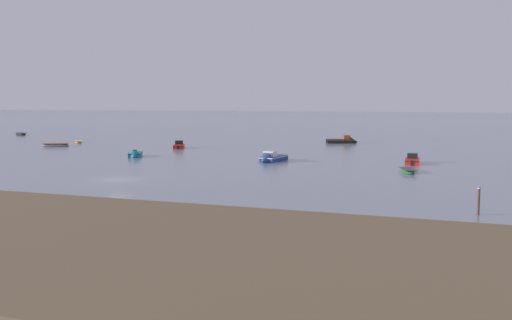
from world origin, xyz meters
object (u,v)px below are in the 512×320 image
at_px(motorboat_moored_6, 135,155).
at_px(motorboat_moored_4, 345,141).
at_px(motorboat_moored_5, 179,146).
at_px(rowboat_moored_2, 407,171).
at_px(rowboat_moored_1, 21,134).
at_px(motorboat_moored_1, 271,159).
at_px(motorboat_moored_3, 412,161).
at_px(rowboat_moored_0, 78,142).
at_px(mooring_post_left, 479,202).
at_px(rowboat_moored_3, 56,145).

bearing_deg(motorboat_moored_6, motorboat_moored_4, 120.72).
bearing_deg(motorboat_moored_5, rowboat_moored_2, -141.68).
bearing_deg(rowboat_moored_1, motorboat_moored_1, 1.89).
distance_m(motorboat_moored_3, rowboat_moored_1, 98.06).
distance_m(rowboat_moored_0, rowboat_moored_2, 68.81).
bearing_deg(motorboat_moored_3, motorboat_moored_6, 94.96).
distance_m(rowboat_moored_0, mooring_post_left, 84.94).
height_order(motorboat_moored_4, motorboat_moored_5, motorboat_moored_4).
distance_m(motorboat_moored_3, motorboat_moored_5, 41.22).
distance_m(motorboat_moored_1, rowboat_moored_2, 18.74).
relative_size(motorboat_moored_3, mooring_post_left, 2.30).
distance_m(motorboat_moored_5, mooring_post_left, 63.33).
xyz_separation_m(motorboat_moored_5, mooring_post_left, (45.96, -43.57, 0.65)).
xyz_separation_m(motorboat_moored_1, motorboat_moored_5, (-21.77, 15.78, -0.04)).
xyz_separation_m(rowboat_moored_0, mooring_post_left, (70.18, -47.85, 0.78)).
height_order(rowboat_moored_0, rowboat_moored_3, rowboat_moored_3).
bearing_deg(motorboat_moored_1, rowboat_moored_2, 82.96).
distance_m(motorboat_moored_1, rowboat_moored_3, 45.61).
bearing_deg(motorboat_moored_5, motorboat_moored_6, 160.68).
height_order(rowboat_moored_3, mooring_post_left, mooring_post_left).
bearing_deg(motorboat_moored_5, mooring_post_left, -157.08).
height_order(rowboat_moored_0, motorboat_moored_3, motorboat_moored_3).
height_order(rowboat_moored_0, rowboat_moored_1, rowboat_moored_1).
bearing_deg(motorboat_moored_1, motorboat_moored_5, -116.22).
bearing_deg(motorboat_moored_3, rowboat_moored_0, 73.94).
distance_m(motorboat_moored_3, rowboat_moored_3, 62.45).
bearing_deg(motorboat_moored_1, rowboat_moored_3, -94.63).
bearing_deg(mooring_post_left, rowboat_moored_0, 145.72).
bearing_deg(motorboat_moored_6, mooring_post_left, 32.71).
height_order(rowboat_moored_2, motorboat_moored_6, motorboat_moored_6).
bearing_deg(motorboat_moored_3, rowboat_moored_2, 177.84).
relative_size(rowboat_moored_0, motorboat_moored_3, 0.72).
relative_size(motorboat_moored_3, motorboat_moored_5, 0.97).
bearing_deg(rowboat_moored_1, rowboat_moored_3, -11.32).
relative_size(rowboat_moored_2, motorboat_moored_4, 0.62).
bearing_deg(rowboat_moored_2, rowboat_moored_3, -120.81).
relative_size(rowboat_moored_3, mooring_post_left, 2.22).
distance_m(motorboat_moored_1, motorboat_moored_6, 20.56).
height_order(motorboat_moored_1, mooring_post_left, mooring_post_left).
height_order(motorboat_moored_3, rowboat_moored_1, motorboat_moored_3).
relative_size(motorboat_moored_1, rowboat_moored_0, 1.62).
relative_size(motorboat_moored_1, motorboat_moored_6, 1.17).
bearing_deg(motorboat_moored_6, motorboat_moored_1, 65.35).
xyz_separation_m(motorboat_moored_5, motorboat_moored_6, (1.21, -16.20, -0.06)).
bearing_deg(motorboat_moored_3, motorboat_moored_1, 101.86).
relative_size(rowboat_moored_1, rowboat_moored_3, 1.00).
height_order(rowboat_moored_1, motorboat_moored_6, motorboat_moored_6).
bearing_deg(mooring_post_left, motorboat_moored_6, 148.55).
relative_size(motorboat_moored_1, motorboat_moored_3, 1.16).
bearing_deg(rowboat_moored_3, mooring_post_left, 121.64).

